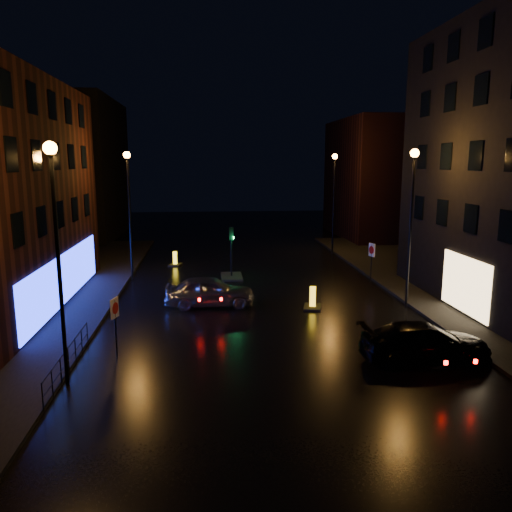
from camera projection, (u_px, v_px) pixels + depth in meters
The scene contains 16 objects.
ground at pixel (279, 355), 20.27m from camera, with size 120.00×120.00×0.00m, color black.
pavement_right at pixel (494, 293), 29.44m from camera, with size 12.00×44.00×0.15m, color black.
building_far_left at pixel (78, 169), 51.63m from camera, with size 8.00×16.00×14.00m, color black.
building_far_right at pixel (378, 179), 51.90m from camera, with size 8.00×14.00×12.00m, color black.
street_lamp_lnear at pixel (56, 228), 16.52m from camera, with size 0.44×0.44×8.37m.
street_lamp_lfar at pixel (129, 196), 32.16m from camera, with size 0.44×0.44×8.37m.
street_lamp_rnear at pixel (412, 204), 25.86m from camera, with size 0.44×0.44×8.37m.
street_lamp_rfar at pixel (334, 188), 41.51m from camera, with size 0.44×0.44×8.37m.
traffic_signal at pixel (232, 270), 33.75m from camera, with size 1.40×2.40×3.45m.
guard_railing at pixel (68, 354), 18.37m from camera, with size 0.05×6.04×1.00m.
silver_hatchback at pixel (210, 291), 26.99m from camera, with size 1.93×4.80×1.64m, color #AAAEB2.
dark_sedan at pixel (425, 342), 19.57m from camera, with size 2.08×5.13×1.49m, color black.
bollard_near at pixel (313, 303), 26.67m from camera, with size 1.22×1.54×1.19m.
bollard_far at pixel (175, 262), 37.74m from camera, with size 1.05×1.35×1.06m.
road_sign_left at pixel (115, 313), 19.69m from camera, with size 0.22×0.58×2.44m.
road_sign_right at pixel (372, 253), 31.95m from camera, with size 0.24×0.62×2.59m.
Camera 1 is at (-2.82, -18.98, 7.71)m, focal length 35.00 mm.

